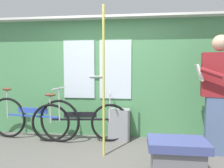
% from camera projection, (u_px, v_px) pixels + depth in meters
% --- Properties ---
extents(ground_plane, '(5.99, 4.12, 0.04)m').
position_uv_depth(ground_plane, '(95.00, 166.00, 2.84)').
color(ground_plane, '#56544F').
extents(train_door_wall, '(4.99, 0.28, 2.25)m').
position_uv_depth(train_door_wall, '(107.00, 75.00, 3.99)').
color(train_door_wall, '#4C8C56').
rests_on(train_door_wall, ground_plane).
extents(bicycle_near_door, '(1.82, 0.44, 0.97)m').
position_uv_depth(bicycle_near_door, '(32.00, 118.00, 3.79)').
color(bicycle_near_door, black).
rests_on(bicycle_near_door, ground_plane).
extents(bicycle_leaning_behind, '(1.73, 0.44, 0.89)m').
position_uv_depth(bicycle_leaning_behind, '(80.00, 121.00, 3.69)').
color(bicycle_leaning_behind, black).
rests_on(bicycle_leaning_behind, ground_plane).
extents(passenger_reading_newspaper, '(0.62, 0.56, 1.80)m').
position_uv_depth(passenger_reading_newspaper, '(218.00, 92.00, 3.12)').
color(passenger_reading_newspaper, slate).
rests_on(passenger_reading_newspaper, ground_plane).
extents(trash_bin_by_wall, '(0.38, 0.28, 0.56)m').
position_uv_depth(trash_bin_by_wall, '(119.00, 124.00, 3.81)').
color(trash_bin_by_wall, gray).
rests_on(trash_bin_by_wall, ground_plane).
extents(handrail_pole, '(0.04, 0.04, 2.21)m').
position_uv_depth(handrail_pole, '(104.00, 82.00, 3.04)').
color(handrail_pole, '#C6C14C').
rests_on(handrail_pole, ground_plane).
extents(bench_seat_corner, '(0.70, 0.44, 0.45)m').
position_uv_depth(bench_seat_corner, '(177.00, 157.00, 2.51)').
color(bench_seat_corner, '#3D477F').
rests_on(bench_seat_corner, ground_plane).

